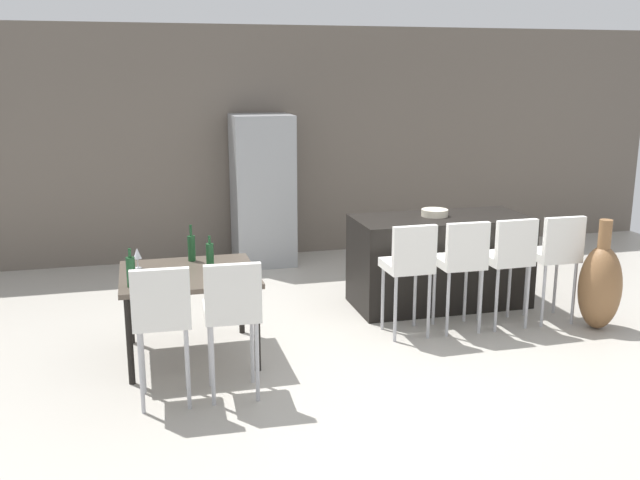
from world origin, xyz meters
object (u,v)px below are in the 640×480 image
Objects in this scene: bar_chair_left at (409,262)px; fruit_bowl at (435,213)px; kitchen_island at (440,261)px; bar_chair_middle at (462,258)px; wine_bottle_corner at (191,247)px; refrigerator at (263,190)px; dining_chair_far at (232,307)px; wine_bottle_left at (210,256)px; dining_table at (189,280)px; floor_vase at (600,286)px; bar_chair_right at (509,255)px; wine_glass_middle at (137,254)px; dining_chair_near at (162,313)px; bar_chair_far at (556,251)px; wine_bottle_end at (131,271)px.

fruit_bowl is at bearing 54.26° from bar_chair_left.
kitchen_island is 6.57× the size of fruit_bowl.
kitchen_island is 1.68× the size of bar_chair_middle.
wine_bottle_corner is (-2.52, -0.40, 0.40)m from kitchen_island.
dining_chair_far is at bearing -103.46° from refrigerator.
wine_bottle_left is (-2.39, -0.70, 0.39)m from kitchen_island.
dining_table is 0.40m from wine_bottle_corner.
refrigerator reaches higher than floor_vase.
wine_bottle_corner reaches higher than kitchen_island.
dining_chair_far is at bearing -162.78° from bar_chair_right.
dining_table is (-2.58, -0.74, 0.21)m from kitchen_island.
wine_glass_middle is 4.19m from floor_vase.
bar_chair_middle reaches higher than kitchen_island.
bar_chair_right is 0.95m from fruit_bowl.
kitchen_island is 1.54m from floor_vase.
dining_chair_far reaches higher than dining_table.
bar_chair_middle is 0.95× the size of dining_table.
dining_chair_near reaches higher than floor_vase.
bar_chair_middle is 0.87m from fruit_bowl.
dining_chair_near is at bearing -149.25° from fruit_bowl.
kitchen_island is at bearing 29.49° from dining_chair_near.
bar_chair_right is 3.28× the size of wine_bottle_corner.
kitchen_island reaches higher than wine_glass_middle.
dining_table is 1.05× the size of dining_chair_near.
bar_chair_far is at bearing 0.00° from bar_chair_left.
dining_chair_far is (-2.20, -0.83, 0.00)m from bar_chair_middle.
wine_bottle_corner is at bearing 168.68° from bar_chair_left.
wine_bottle_corner reaches higher than wine_bottle_left.
fruit_bowl is at bearing -54.86° from refrigerator.
kitchen_island is at bearing 113.84° from bar_chair_right.
wine_bottle_corner is 1.12× the size of wine_bottle_left.
bar_chair_middle is at bearing -180.00° from bar_chair_right.
refrigerator is 4.07m from floor_vase.
kitchen_island is at bearing 137.22° from bar_chair_far.
bar_chair_right reaches higher than kitchen_island.
fruit_bowl is at bearing 115.41° from bar_chair_right.
bar_chair_right is 3.68× the size of wine_bottle_left.
dining_chair_near is 6.03× the size of wine_glass_middle.
bar_chair_left reaches higher than dining_table.
fruit_bowl is (2.93, 0.57, 0.09)m from wine_glass_middle.
bar_chair_middle is 1.00× the size of bar_chair_right.
bar_chair_right is at bearing 0.00° from bar_chair_left.
dining_chair_near is at bearing -159.23° from bar_chair_left.
bar_chair_middle is at bearing 17.11° from dining_chair_near.
bar_chair_right is at bearing -57.50° from refrigerator.
bar_chair_left is 3.28× the size of wine_bottle_corner.
refrigerator is at bearing 115.08° from bar_chair_middle.
dining_chair_near is 1.25m from wine_bottle_corner.
wine_bottle_end is at bearing -151.78° from wine_bottle_left.
wine_glass_middle is at bearing 173.85° from bar_chair_left.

